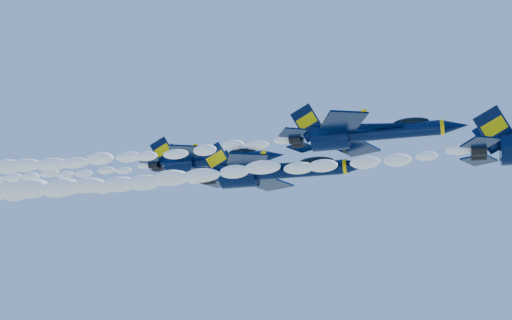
# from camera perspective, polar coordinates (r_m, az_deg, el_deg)

# --- Properties ---
(smoke_trail_jet_lead) EXTENTS (43.07, 1.88, 1.70)m
(smoke_trail_jet_lead) POSITION_cam_1_polar(r_m,az_deg,el_deg) (61.31, -3.55, -1.16)
(smoke_trail_jet_lead) COLOR white
(jet_second) EXTENTS (15.94, 13.07, 5.92)m
(jet_second) POSITION_cam_1_polar(r_m,az_deg,el_deg) (65.20, 8.74, 2.14)
(jet_second) COLOR black
(smoke_trail_jet_second) EXTENTS (43.07, 1.78, 1.60)m
(smoke_trail_jet_second) POSITION_cam_1_polar(r_m,az_deg,el_deg) (73.40, -13.78, -0.07)
(smoke_trail_jet_second) COLOR white
(jet_third) EXTENTS (17.45, 14.31, 6.48)m
(jet_third) POSITION_cam_1_polar(r_m,az_deg,el_deg) (72.20, 1.34, -0.91)
(jet_third) COLOR black
(smoke_trail_jet_third) EXTENTS (43.07, 1.94, 1.75)m
(smoke_trail_jet_third) POSITION_cam_1_polar(r_m,az_deg,el_deg) (83.56, -18.38, -2.57)
(smoke_trail_jet_third) COLOR white
(jet_fourth) EXTENTS (16.77, 13.76, 6.23)m
(jet_fourth) POSITION_cam_1_polar(r_m,az_deg,el_deg) (85.95, -3.90, -0.02)
(jet_fourth) COLOR black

